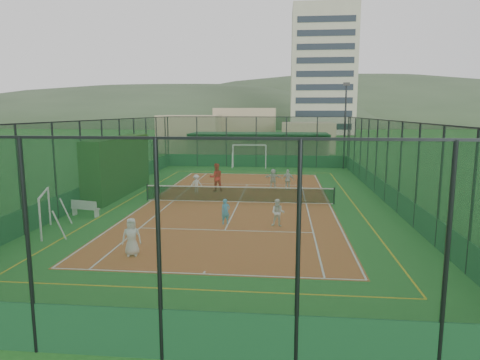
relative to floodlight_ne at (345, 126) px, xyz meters
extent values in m
plane|color=#226323|center=(-8.60, -16.60, -4.12)|extent=(300.00, 300.00, 0.00)
cube|color=#C5572B|center=(-8.60, -16.60, -4.12)|extent=(11.17, 23.97, 0.01)
cube|color=beige|center=(3.40, 65.40, 10.88)|extent=(15.00, 12.00, 30.00)
cube|color=black|center=(-16.90, -14.79, -2.21)|extent=(1.32, 8.78, 3.84)
imported|color=white|center=(-11.72, -26.85, -3.37)|extent=(0.82, 0.64, 1.48)
imported|color=#4BA1D6|center=(-8.72, -21.82, -3.48)|extent=(0.55, 0.49, 1.26)
imported|color=white|center=(-6.13, -22.02, -3.44)|extent=(0.71, 0.58, 1.34)
imported|color=white|center=(-11.78, -13.97, -3.48)|extent=(0.87, 0.55, 1.28)
imported|color=silver|center=(-5.54, -12.28, -3.37)|extent=(0.93, 0.53, 1.49)
imported|color=white|center=(-6.61, -11.20, -3.42)|extent=(1.32, 0.56, 1.38)
imported|color=red|center=(-10.55, -13.13, -3.14)|extent=(1.15, 1.02, 1.95)
sphere|color=#CCE033|center=(-7.36, -15.93, -4.08)|extent=(0.07, 0.07, 0.07)
sphere|color=#CCE033|center=(-11.48, -14.79, -4.08)|extent=(0.07, 0.07, 0.07)
sphere|color=#CCE033|center=(-11.30, -14.62, -4.08)|extent=(0.07, 0.07, 0.07)
sphere|color=#CCE033|center=(-10.55, -15.33, -4.08)|extent=(0.07, 0.07, 0.07)
camera|label=1|loc=(-5.96, -42.29, 1.42)|focal=32.00mm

